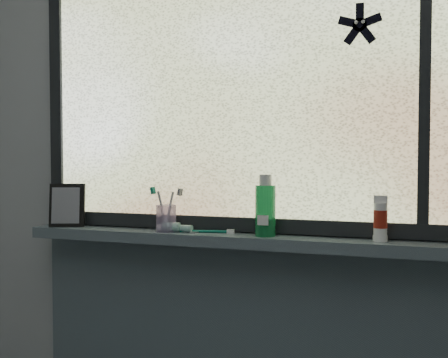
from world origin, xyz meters
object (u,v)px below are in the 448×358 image
vanity_mirror (67,205)px  cream_tube (380,217)px  toothbrush_cup (166,218)px  mouthwash_bottle (265,205)px

vanity_mirror → cream_tube: vanity_mirror is taller
vanity_mirror → toothbrush_cup: (0.42, 0.00, -0.04)m
toothbrush_cup → mouthwash_bottle: mouthwash_bottle is taller
toothbrush_cup → cream_tube: size_ratio=0.91×
cream_tube → vanity_mirror: bearing=-179.3°
toothbrush_cup → cream_tube: 0.74m
mouthwash_bottle → vanity_mirror: bearing=-179.4°
cream_tube → toothbrush_cup: bearing=-179.2°
vanity_mirror → mouthwash_bottle: mouthwash_bottle is taller
toothbrush_cup → mouthwash_bottle: size_ratio=0.55×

